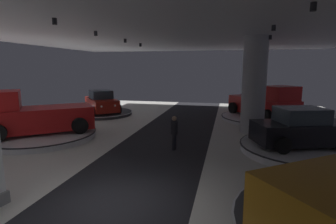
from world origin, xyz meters
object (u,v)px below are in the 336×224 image
at_px(display_car_mid_right, 302,129).
at_px(pickup_truck_mid_left, 33,116).
at_px(display_platform_far_right, 261,118).
at_px(display_car_far_left, 101,102).
at_px(display_platform_deep_right, 266,107).
at_px(visitor_walking_near, 174,131).
at_px(pickup_truck_far_right, 265,104).
at_px(display_platform_far_left, 102,113).
at_px(display_car_deep_right, 266,97).
at_px(display_platform_mid_left, 42,135).
at_px(column_right, 254,86).
at_px(display_platform_mid_right, 301,149).

relative_size(display_car_mid_right, pickup_truck_mid_left, 0.84).
height_order(display_platform_far_right, display_car_far_left, display_car_far_left).
bearing_deg(pickup_truck_mid_left, display_platform_deep_right, 45.64).
xyz_separation_m(display_platform_far_right, pickup_truck_mid_left, (-12.38, -8.17, 1.11)).
relative_size(display_car_mid_right, visitor_walking_near, 2.86).
distance_m(pickup_truck_far_right, display_platform_far_left, 12.49).
bearing_deg(pickup_truck_far_right, pickup_truck_mid_left, -147.82).
relative_size(display_platform_deep_right, pickup_truck_mid_left, 1.06).
bearing_deg(display_platform_deep_right, display_car_deep_right, 62.34).
relative_size(pickup_truck_far_right, pickup_truck_mid_left, 1.02).
distance_m(display_platform_mid_left, pickup_truck_mid_left, 1.13).
bearing_deg(display_car_mid_right, pickup_truck_far_right, 95.17).
bearing_deg(display_platform_deep_right, pickup_truck_mid_left, -134.36).
bearing_deg(visitor_walking_near, display_platform_deep_right, 67.36).
height_order(display_platform_mid_left, visitor_walking_near, visitor_walking_near).
height_order(display_platform_deep_right, display_car_deep_right, display_car_deep_right).
xyz_separation_m(column_right, display_car_mid_right, (1.82, -3.44, -1.64)).
relative_size(display_platform_mid_left, display_platform_far_left, 1.17).
xyz_separation_m(display_car_deep_right, display_car_far_left, (-13.30, -6.20, -0.03)).
xyz_separation_m(display_car_deep_right, display_platform_mid_left, (-13.15, -13.51, -0.88)).
height_order(display_car_far_left, visitor_walking_near, display_car_far_left).
bearing_deg(display_platform_far_right, display_car_far_left, -176.91).
bearing_deg(display_car_deep_right, display_platform_far_right, -100.40).
bearing_deg(display_car_deep_right, display_car_far_left, -154.99).
distance_m(display_car_mid_right, display_platform_mid_left, 13.00).
relative_size(display_platform_mid_right, display_car_mid_right, 1.17).
height_order(pickup_truck_far_right, pickup_truck_mid_left, pickup_truck_mid_left).
bearing_deg(display_platform_mid_right, display_platform_far_right, 96.56).
distance_m(display_platform_mid_right, visitor_walking_near, 5.73).
height_order(display_platform_mid_right, display_car_mid_right, display_car_mid_right).
relative_size(display_platform_mid_right, display_platform_mid_left, 0.94).
height_order(display_platform_far_right, display_platform_far_left, display_platform_far_right).
xyz_separation_m(column_right, display_platform_deep_right, (1.99, 9.60, -2.59)).
relative_size(display_car_deep_right, display_platform_far_left, 0.94).
bearing_deg(display_car_far_left, display_platform_far_right, 3.09).
bearing_deg(display_car_deep_right, display_platform_far_left, -154.87).
xyz_separation_m(display_platform_deep_right, display_platform_far_left, (-13.26, -6.20, -0.02)).
bearing_deg(display_platform_mid_right, display_platform_mid_left, -178.03).
bearing_deg(display_car_mid_right, visitor_walking_near, -172.01).
xyz_separation_m(display_platform_mid_right, pickup_truck_mid_left, (-13.24, -0.65, 1.07)).
distance_m(pickup_truck_far_right, display_platform_mid_left, 14.55).
bearing_deg(display_car_far_left, pickup_truck_mid_left, -90.74).
bearing_deg(display_car_deep_right, display_platform_deep_right, -117.66).
bearing_deg(display_car_deep_right, pickup_truck_mid_left, -134.34).
bearing_deg(pickup_truck_mid_left, pickup_truck_far_right, 32.18).
xyz_separation_m(column_right, display_platform_mid_right, (1.85, -3.43, -2.56)).
relative_size(display_platform_far_right, display_car_deep_right, 1.25).
distance_m(pickup_truck_far_right, pickup_truck_mid_left, 14.84).
relative_size(pickup_truck_far_right, display_car_far_left, 1.28).
height_order(display_platform_far_left, visitor_walking_near, visitor_walking_near).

